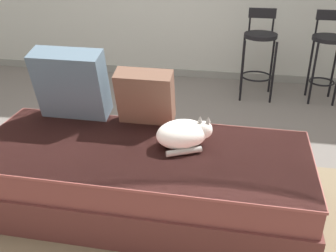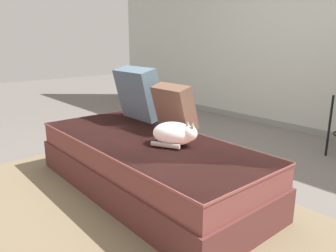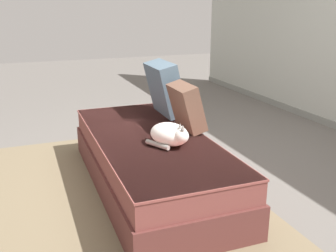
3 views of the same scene
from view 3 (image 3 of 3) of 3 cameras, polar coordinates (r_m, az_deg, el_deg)
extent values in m
plane|color=#66605B|center=(3.48, 3.74, -7.53)|extent=(16.00, 16.00, 0.00)
cube|color=#75664C|center=(3.27, -7.61, -9.30)|extent=(2.80, 1.99, 0.01)
cube|color=brown|center=(3.29, -2.59, -6.60)|extent=(2.11, 0.91, 0.25)
cube|color=brown|center=(3.21, -2.64, -3.04)|extent=(2.07, 0.87, 0.18)
cube|color=brown|center=(3.18, -2.66, -1.65)|extent=(2.08, 0.88, 0.02)
cube|color=#4C6070|center=(3.74, -0.47, 5.49)|extent=(0.49, 0.29, 0.51)
cube|color=brown|center=(3.28, 2.71, 2.79)|extent=(0.38, 0.24, 0.40)
ellipsoid|color=white|center=(2.96, 0.19, -1.19)|extent=(0.39, 0.36, 0.17)
sphere|color=white|center=(2.85, 1.96, -1.48)|extent=(0.11, 0.11, 0.11)
cone|color=gray|center=(2.85, 1.77, 0.05)|extent=(0.03, 0.03, 0.04)
cone|color=gray|center=(2.81, 2.17, -0.23)|extent=(0.03, 0.03, 0.04)
cylinder|color=gray|center=(2.92, -1.52, -2.72)|extent=(0.21, 0.13, 0.04)
camera|label=1|loc=(2.56, -48.83, 15.92)|focal=42.00mm
camera|label=2|loc=(1.05, -51.01, -3.41)|focal=35.00mm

